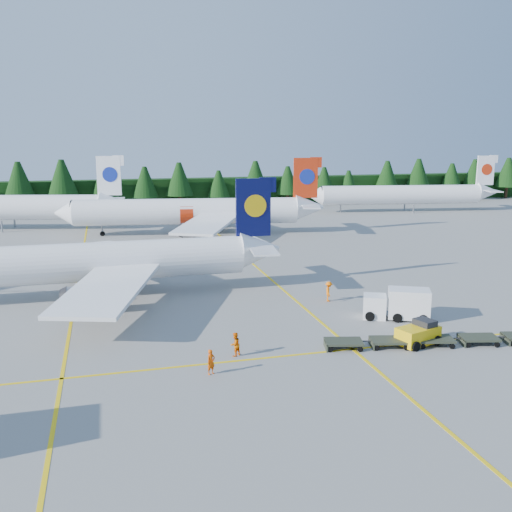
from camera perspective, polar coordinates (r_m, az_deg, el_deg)
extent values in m
plane|color=gray|center=(45.69, -0.44, -7.36)|extent=(320.00, 320.00, 0.00)
cube|color=yellow|center=(63.68, -17.36, -2.32)|extent=(0.25, 120.00, 0.01)
cube|color=yellow|center=(65.74, 0.30, -1.33)|extent=(0.25, 120.00, 0.01)
cube|color=yellow|center=(40.27, 1.71, -10.09)|extent=(80.00, 0.25, 0.01)
cube|color=black|center=(124.82, -9.87, 6.22)|extent=(220.00, 4.00, 6.00)
cylinder|color=white|center=(56.23, -17.61, -0.67)|extent=(31.84, 3.81, 3.74)
cube|color=#070A39|center=(57.18, -0.28, 4.86)|extent=(3.56, 0.34, 5.80)
cube|color=white|center=(64.06, -14.78, 0.48)|extent=(9.71, 15.09, 1.06)
cylinder|color=gray|center=(61.89, -16.43, -1.25)|extent=(3.19, 1.97, 1.97)
cube|color=white|center=(48.54, -14.64, -3.13)|extent=(9.66, 15.09, 1.06)
cylinder|color=gray|center=(51.36, -16.68, -3.94)|extent=(3.19, 1.97, 1.97)
cylinder|color=white|center=(88.96, -6.93, 4.45)|extent=(34.30, 9.18, 4.01)
cone|color=white|center=(91.16, -18.63, 4.09)|extent=(3.39, 4.39, 4.01)
cube|color=red|center=(90.06, 4.98, 7.79)|extent=(3.82, 0.93, 6.22)
cube|color=white|center=(97.49, -5.08, 4.79)|extent=(8.34, 15.80, 1.14)
cylinder|color=gray|center=(94.98, -6.25, 3.72)|extent=(3.69, 2.60, 2.11)
cube|color=white|center=(80.61, -4.86, 3.28)|extent=(12.15, 16.13, 1.14)
cylinder|color=gray|center=(83.49, -6.26, 2.58)|extent=(3.69, 2.60, 2.11)
cylinder|color=gray|center=(90.51, -15.12, 2.48)|extent=(0.24, 0.24, 1.70)
cube|color=white|center=(96.01, -14.50, 7.78)|extent=(3.84, 1.21, 6.30)
cylinder|color=white|center=(119.06, 14.25, 5.96)|extent=(32.49, 8.69, 3.80)
cone|color=white|center=(114.23, 5.95, 6.03)|extent=(3.21, 4.16, 3.80)
cube|color=white|center=(125.84, 21.97, 7.95)|extent=(3.62, 0.88, 5.89)
cylinder|color=gray|center=(115.71, 8.45, 4.71)|extent=(0.23, 0.23, 1.52)
cube|color=white|center=(49.32, 11.76, -4.96)|extent=(2.47, 2.47, 1.96)
cube|color=black|center=(49.19, 11.78, -4.44)|extent=(2.18, 2.27, 0.84)
cube|color=white|center=(49.38, 15.03, -4.59)|extent=(3.90, 3.27, 2.42)
cube|color=yellow|center=(43.97, 15.88, -7.61)|extent=(3.53, 2.56, 1.24)
cube|color=black|center=(44.20, 16.53, -6.46)|extent=(1.52, 1.74, 0.57)
cube|color=#2F3225|center=(42.17, 8.76, -8.46)|extent=(3.03, 2.28, 0.16)
cube|color=#2F3225|center=(43.07, 13.19, -8.20)|extent=(3.03, 2.28, 0.16)
cube|color=#2F3225|center=(44.22, 17.41, -7.91)|extent=(3.03, 2.28, 0.16)
cube|color=#2F3225|center=(45.59, 21.39, -7.59)|extent=(3.03, 2.28, 0.16)
imported|color=#E14B04|center=(37.43, -4.52, -10.52)|extent=(0.72, 0.64, 1.66)
imported|color=orange|center=(40.25, -2.12, -8.81)|extent=(1.04, 1.00, 1.70)
imported|color=#FF6A05|center=(53.40, 7.29, -3.54)|extent=(0.75, 0.90, 1.87)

